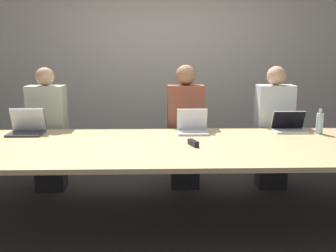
{
  "coord_description": "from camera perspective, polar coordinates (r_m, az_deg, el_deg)",
  "views": [
    {
      "loc": [
        -0.13,
        -3.25,
        1.57
      ],
      "look_at": [
        -0.04,
        0.1,
        0.89
      ],
      "focal_mm": 40.0,
      "sensor_mm": 36.0,
      "label": 1
    }
  ],
  "objects": [
    {
      "name": "ground_plane",
      "position": [
        3.61,
        0.73,
        -14.22
      ],
      "size": [
        24.0,
        24.0,
        0.0
      ],
      "primitive_type": "plane",
      "color": "#383333"
    },
    {
      "name": "person_far_right",
      "position": [
        4.4,
        15.73,
        -0.59
      ],
      "size": [
        0.4,
        0.24,
        1.39
      ],
      "color": "#2D2D38",
      "rests_on": "ground_plane"
    },
    {
      "name": "laptop_far_left",
      "position": [
        4.03,
        -20.7,
        -0.08
      ],
      "size": [
        0.34,
        0.26,
        0.26
      ],
      "color": "#333338",
      "rests_on": "conference_table"
    },
    {
      "name": "laptop_far_right",
      "position": [
        4.07,
        17.96,
        0.07
      ],
      "size": [
        0.33,
        0.22,
        0.21
      ],
      "color": "silver",
      "rests_on": "conference_table"
    },
    {
      "name": "stapler",
      "position": [
        3.32,
        3.87,
        -2.59
      ],
      "size": [
        0.09,
        0.16,
        0.05
      ],
      "rotation": [
        0.0,
        0.0,
        0.35
      ],
      "color": "black",
      "rests_on": "conference_table"
    },
    {
      "name": "person_far_center",
      "position": [
        4.24,
        2.65,
        -0.46
      ],
      "size": [
        0.4,
        0.24,
        1.41
      ],
      "color": "#2D2D38",
      "rests_on": "ground_plane"
    },
    {
      "name": "conference_table",
      "position": [
        3.37,
        0.76,
        -3.59
      ],
      "size": [
        4.44,
        1.38,
        0.74
      ],
      "color": "#D6B77F",
      "rests_on": "ground_plane"
    },
    {
      "name": "curtain_wall",
      "position": [
        5.29,
        -0.12,
        9.74
      ],
      "size": [
        12.0,
        0.06,
        2.8
      ],
      "color": "beige",
      "rests_on": "ground_plane"
    },
    {
      "name": "bottle_far_right",
      "position": [
        4.06,
        22.1,
        0.43
      ],
      "size": [
        0.07,
        0.07,
        0.25
      ],
      "color": "#ADD1E0",
      "rests_on": "conference_table"
    },
    {
      "name": "laptop_far_center",
      "position": [
        3.82,
        3.74,
        0.01
      ],
      "size": [
        0.31,
        0.24,
        0.24
      ],
      "color": "#B7B7BC",
      "rests_on": "conference_table"
    },
    {
      "name": "person_far_left",
      "position": [
        4.39,
        -17.75,
        -0.85
      ],
      "size": [
        0.4,
        0.24,
        1.38
      ],
      "color": "#2D2D38",
      "rests_on": "ground_plane"
    }
  ]
}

